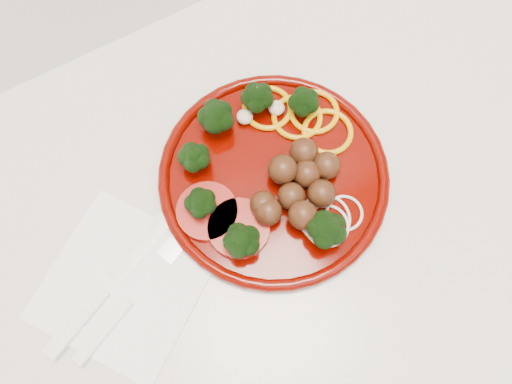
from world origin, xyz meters
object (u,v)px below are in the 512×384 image
napkin (124,284)px  fork (118,313)px  knife (101,295)px  plate (271,174)px

napkin → fork: (-0.02, -0.03, 0.01)m
fork → napkin: bearing=33.3°
napkin → knife: (-0.03, -0.00, 0.01)m
plate → napkin: size_ratio=1.67×
knife → fork: 0.03m
knife → fork: size_ratio=1.13×
napkin → knife: 0.03m
napkin → fork: bearing=-123.7°
plate → napkin: 0.21m
plate → fork: (-0.22, -0.05, -0.01)m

